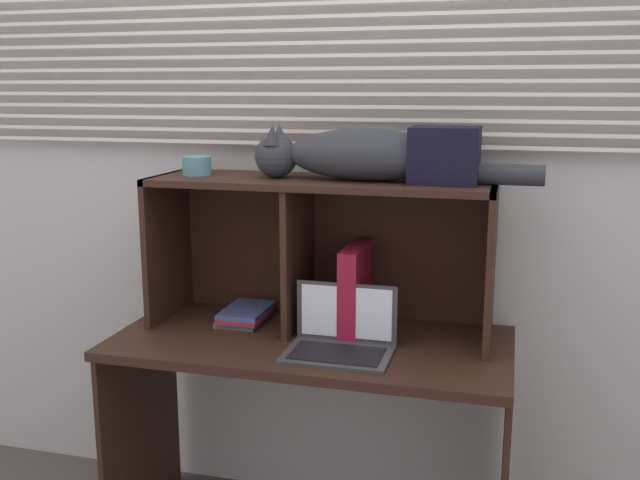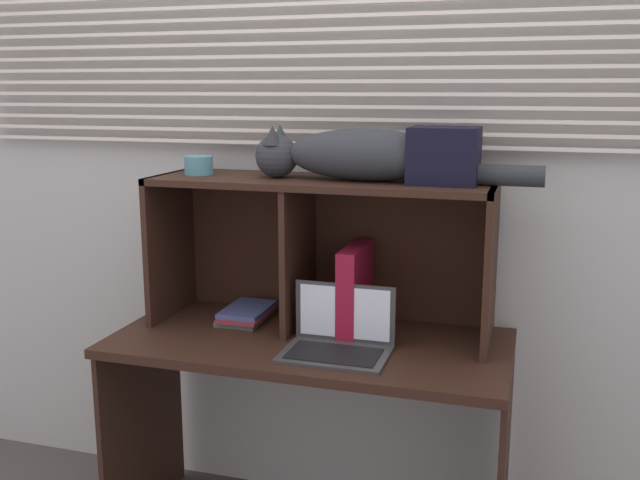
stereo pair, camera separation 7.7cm
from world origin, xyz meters
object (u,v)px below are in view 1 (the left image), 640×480
(storage_box, at_px, (445,155))
(book_stack, at_px, (246,314))
(cat, at_px, (359,156))
(small_basket, at_px, (197,166))
(binder_upright, at_px, (355,289))
(laptop, at_px, (341,339))

(storage_box, bearing_deg, book_stack, 179.76)
(cat, bearing_deg, small_basket, 180.00)
(binder_upright, height_order, book_stack, binder_upright)
(binder_upright, relative_size, storage_box, 1.39)
(cat, bearing_deg, storage_box, 0.00)
(cat, distance_m, storage_box, 0.27)
(laptop, height_order, small_basket, small_basket)
(laptop, xyz_separation_m, book_stack, (-0.39, 0.20, -0.02))
(binder_upright, relative_size, small_basket, 3.01)
(laptop, relative_size, binder_upright, 1.11)
(laptop, xyz_separation_m, storage_box, (0.27, 0.20, 0.55))
(laptop, distance_m, binder_upright, 0.23)
(laptop, xyz_separation_m, small_basket, (-0.55, 0.20, 0.49))
(laptop, bearing_deg, small_basket, 159.89)
(book_stack, xyz_separation_m, small_basket, (-0.16, -0.00, 0.51))
(cat, distance_m, binder_upright, 0.43)
(cat, relative_size, small_basket, 9.47)
(binder_upright, height_order, storage_box, storage_box)
(small_basket, height_order, storage_box, storage_box)
(binder_upright, bearing_deg, laptop, -90.19)
(laptop, relative_size, book_stack, 1.38)
(book_stack, distance_m, small_basket, 0.53)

